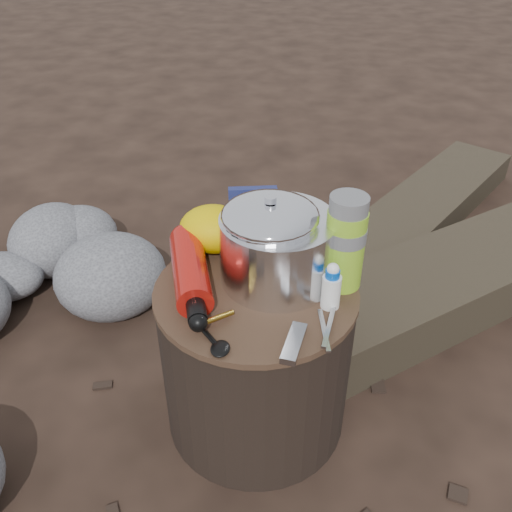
# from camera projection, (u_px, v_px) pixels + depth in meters

# --- Properties ---
(ground) EXTENTS (60.00, 60.00, 0.00)m
(ground) POSITION_uv_depth(u_px,v_px,m) (256.00, 414.00, 1.39)
(ground) COLOR black
(ground) RESTS_ON ground
(stump) EXTENTS (0.43, 0.43, 0.39)m
(stump) POSITION_uv_depth(u_px,v_px,m) (256.00, 357.00, 1.27)
(stump) COLOR black
(stump) RESTS_ON ground
(rock_ring) EXTENTS (0.50, 1.09, 0.22)m
(rock_ring) POSITION_uv_depth(u_px,v_px,m) (11.00, 322.00, 1.51)
(rock_ring) COLOR slate
(rock_ring) RESTS_ON ground
(log_main) EXTENTS (1.67, 1.35, 0.16)m
(log_main) POSITION_uv_depth(u_px,v_px,m) (461.00, 277.00, 1.72)
(log_main) COLOR #322A1E
(log_main) RESTS_ON ground
(log_small) EXTENTS (0.94, 1.25, 0.11)m
(log_small) POSITION_uv_depth(u_px,v_px,m) (412.00, 219.00, 2.05)
(log_small) COLOR #322A1E
(log_small) RESTS_ON ground
(foil_windscreen) EXTENTS (0.24, 0.24, 0.15)m
(foil_windscreen) POSITION_uv_depth(u_px,v_px,m) (277.00, 249.00, 1.16)
(foil_windscreen) COLOR silver
(foil_windscreen) RESTS_ON stump
(camping_pot) EXTENTS (0.19, 0.19, 0.19)m
(camping_pot) POSITION_uv_depth(u_px,v_px,m) (270.00, 243.00, 1.13)
(camping_pot) COLOR silver
(camping_pot) RESTS_ON stump
(fuel_bottle) EXTENTS (0.16, 0.31, 0.07)m
(fuel_bottle) POSITION_uv_depth(u_px,v_px,m) (190.00, 270.00, 1.16)
(fuel_bottle) COLOR red
(fuel_bottle) RESTS_ON stump
(thermos) EXTENTS (0.08, 0.08, 0.20)m
(thermos) POSITION_uv_depth(u_px,v_px,m) (345.00, 243.00, 1.12)
(thermos) COLOR #8FC926
(thermos) RESTS_ON stump
(travel_mug) EXTENTS (0.07, 0.07, 0.10)m
(travel_mug) POSITION_uv_depth(u_px,v_px,m) (312.00, 235.00, 1.24)
(travel_mug) COLOR black
(travel_mug) RESTS_ON stump
(stuff_sack) EXTENTS (0.16, 0.13, 0.11)m
(stuff_sack) POSITION_uv_depth(u_px,v_px,m) (214.00, 229.00, 1.26)
(stuff_sack) COLOR #EDC600
(stuff_sack) RESTS_ON stump
(food_pouch) EXTENTS (0.11, 0.04, 0.14)m
(food_pouch) POSITION_uv_depth(u_px,v_px,m) (253.00, 217.00, 1.27)
(food_pouch) COLOR navy
(food_pouch) RESTS_ON stump
(multitool) EXTENTS (0.05, 0.11, 0.01)m
(multitool) POSITION_uv_depth(u_px,v_px,m) (294.00, 343.00, 1.02)
(multitool) COLOR #A2A2A6
(multitool) RESTS_ON stump
(pot_grabber) EXTENTS (0.03, 0.12, 0.01)m
(pot_grabber) POSITION_uv_depth(u_px,v_px,m) (324.00, 329.00, 1.05)
(pot_grabber) COLOR #A2A2A6
(pot_grabber) RESTS_ON stump
(spork) EXTENTS (0.11, 0.13, 0.01)m
(spork) POSITION_uv_depth(u_px,v_px,m) (202.00, 329.00, 1.05)
(spork) COLOR black
(spork) RESTS_ON stump
(squeeze_bottle) EXTENTS (0.04, 0.04, 0.09)m
(squeeze_bottle) POSITION_uv_depth(u_px,v_px,m) (331.00, 288.00, 1.09)
(squeeze_bottle) COLOR white
(squeeze_bottle) RESTS_ON stump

